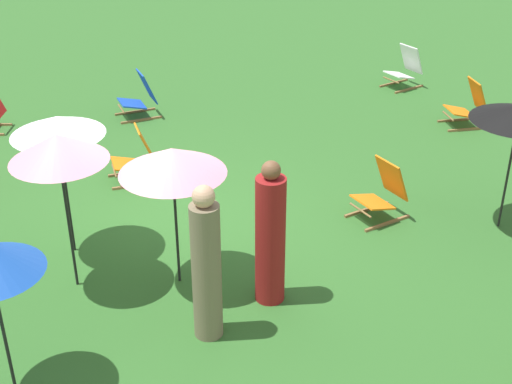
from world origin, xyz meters
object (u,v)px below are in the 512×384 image
deckchair_6 (137,157)px  umbrella_1 (58,148)px  deckchair_5 (382,193)px  person_0 (270,237)px  umbrella_2 (172,161)px  person_1 (206,267)px  deckchair_8 (405,69)px  deckchair_9 (469,106)px  umbrella_5 (57,126)px  deckchair_7 (140,97)px

deckchair_6 → umbrella_1: 3.05m
deckchair_5 → person_0: bearing=-71.1°
person_0 → umbrella_2: bearing=140.8°
umbrella_1 → person_0: bearing=66.4°
person_0 → person_1: bearing=-158.0°
deckchair_8 → umbrella_1: umbrella_1 is taller
deckchair_9 → umbrella_2: size_ratio=0.48×
deckchair_8 → deckchair_6: bearing=-82.8°
deckchair_8 → umbrella_2: size_ratio=0.50×
deckchair_6 → umbrella_5: bearing=-32.9°
deckchair_6 → umbrella_2: umbrella_2 is taller
deckchair_6 → deckchair_9: 5.88m
deckchair_8 → umbrella_5: bearing=-74.8°
umbrella_5 → person_1: 2.57m
umbrella_2 → person_1: 1.27m
deckchair_5 → deckchair_7: bearing=-164.9°
deckchair_9 → person_1: size_ratio=0.47×
person_1 → deckchair_7: bearing=-24.9°
deckchair_9 → umbrella_5: bearing=-66.8°
deckchair_5 → umbrella_5: bearing=-109.2°
deckchair_6 → person_0: size_ratio=0.48×
umbrella_1 → person_1: 2.05m
umbrella_2 → umbrella_5: (-1.04, -1.14, 0.13)m
deckchair_9 → umbrella_2: (3.16, -5.80, 1.20)m
deckchair_5 → deckchair_8: same height
umbrella_1 → umbrella_2: 1.21m
deckchair_9 → umbrella_1: umbrella_1 is taller
deckchair_8 → deckchair_9: 2.15m
umbrella_5 → person_0: (1.68, 2.05, -0.89)m
deckchair_7 → umbrella_1: size_ratio=0.43×
umbrella_5 → deckchair_9: bearing=106.9°
umbrella_2 → deckchair_6: bearing=-178.8°
deckchair_6 → umbrella_2: size_ratio=0.48×
umbrella_5 → deckchair_6: bearing=147.8°
umbrella_5 → deckchair_5: bearing=84.9°
person_0 → person_1: person_1 is taller
deckchair_6 → umbrella_2: bearing=0.5°
deckchair_9 → person_0: 6.20m
umbrella_1 → deckchair_8: bearing=126.3°
umbrella_1 → umbrella_5: bearing=178.0°
umbrella_2 → person_0: 1.35m
deckchair_8 → deckchair_9: (2.15, 0.11, 0.00)m
deckchair_6 → umbrella_1: bearing=-24.8°
deckchair_7 → deckchair_8: size_ratio=0.96×
deckchair_5 → deckchair_9: bearing=116.7°
deckchair_8 → person_0: 7.63m
deckchair_6 → deckchair_5: bearing=54.5°
deckchair_9 → umbrella_1: 7.67m
deckchair_6 → umbrella_2: 3.01m
umbrella_1 → person_1: size_ratio=1.08×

